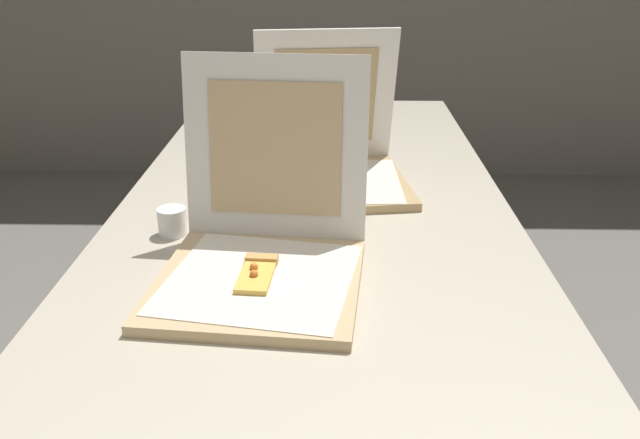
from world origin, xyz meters
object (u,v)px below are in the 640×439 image
pizza_box_front (262,250)px  cup_white_near_center (172,222)px  cup_white_far (232,153)px  pizza_box_middle (331,163)px  table (313,230)px

pizza_box_front → cup_white_near_center: size_ratio=7.23×
cup_white_far → cup_white_near_center: bearing=-96.8°
pizza_box_middle → cup_white_far: size_ratio=6.83×
cup_white_near_center → cup_white_far: (0.06, 0.50, 0.00)m
table → pizza_box_front: size_ratio=5.05×
pizza_box_middle → cup_white_near_center: bearing=-144.7°
table → cup_white_far: 0.46m
table → pizza_box_middle: pizza_box_middle is taller
table → pizza_box_middle: bearing=78.6°
table → pizza_box_front: bearing=-105.4°
pizza_box_front → cup_white_far: pizza_box_front is taller
pizza_box_front → pizza_box_middle: bearing=81.6°
table → pizza_box_middle: size_ratio=5.34×
table → cup_white_near_center: cup_white_near_center is taller
pizza_box_front → cup_white_near_center: pizza_box_front is taller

